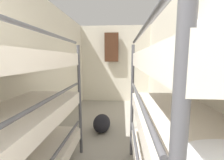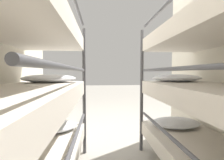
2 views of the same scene
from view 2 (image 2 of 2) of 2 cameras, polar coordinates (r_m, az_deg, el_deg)
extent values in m
plane|color=gray|center=(2.75, -0.72, -19.87)|extent=(20.00, 20.00, 0.00)
cylinder|color=#4C4C51|center=(2.06, 11.22, -4.23)|extent=(0.04, 0.04, 1.62)
ellipsoid|color=white|center=(2.08, 23.05, -14.65)|extent=(0.59, 0.40, 0.09)
cylinder|color=#4C4C51|center=(1.35, 22.15, -20.14)|extent=(0.03, 1.50, 0.03)
cube|color=silver|center=(1.46, 35.41, -5.17)|extent=(0.74, 1.77, 0.16)
ellipsoid|color=white|center=(1.98, 23.35, 0.71)|extent=(0.59, 0.40, 0.09)
cylinder|color=#4C4C51|center=(1.24, 22.62, 3.98)|extent=(0.03, 1.50, 0.03)
cube|color=silver|center=(1.49, 36.03, 16.24)|extent=(0.74, 1.77, 0.16)
ellipsoid|color=white|center=(2.04, 23.67, 16.33)|extent=(0.59, 0.40, 0.09)
cylinder|color=#4C4C51|center=(1.99, -10.56, -4.48)|extent=(0.04, 0.04, 1.62)
ellipsoid|color=white|center=(1.93, -22.52, -15.98)|extent=(0.59, 0.40, 0.09)
cylinder|color=#4C4C51|center=(1.23, -14.56, -22.28)|extent=(0.03, 1.50, 0.03)
cube|color=silver|center=(1.25, -31.82, -6.37)|extent=(0.74, 1.77, 0.16)
ellipsoid|color=white|center=(1.83, -22.84, 0.56)|extent=(0.59, 0.40, 0.09)
cylinder|color=#4C4C51|center=(1.12, -14.91, 4.26)|extent=(0.03, 1.50, 0.03)
cube|color=silver|center=(1.28, -32.49, 18.67)|extent=(0.74, 1.77, 0.16)
ellipsoid|color=white|center=(1.89, -23.17, 17.44)|extent=(0.59, 0.40, 0.09)
camera|label=1|loc=(2.36, -6.19, 11.90)|focal=24.00mm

